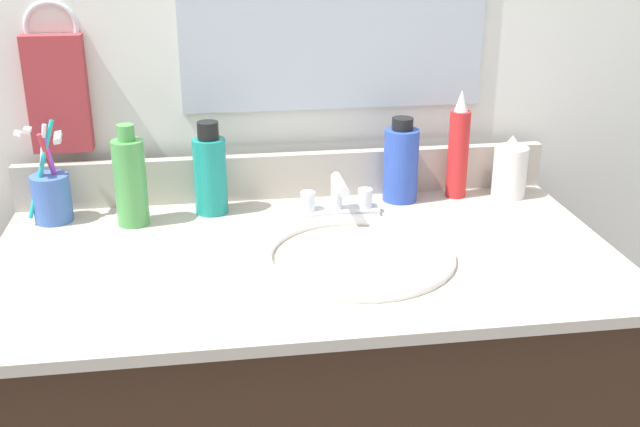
{
  "coord_description": "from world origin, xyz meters",
  "views": [
    {
      "loc": [
        -0.15,
        -1.18,
        1.34
      ],
      "look_at": [
        0.02,
        0.0,
        0.86
      ],
      "focal_mm": 43.4,
      "sensor_mm": 36.0,
      "label": 1
    }
  ],
  "objects_px": {
    "hand_towel": "(58,94)",
    "bottle_spray_red": "(458,150)",
    "bottle_toner_green": "(130,180)",
    "bottle_shampoo_blue": "(401,163)",
    "bottle_mouthwash_teal": "(210,172)",
    "faucet": "(337,201)",
    "bottle_lotion_white": "(510,170)",
    "cup_blue_plastic": "(51,195)"
  },
  "relations": [
    {
      "from": "hand_towel",
      "to": "bottle_spray_red",
      "type": "bearing_deg",
      "value": -5.14
    },
    {
      "from": "bottle_toner_green",
      "to": "bottle_spray_red",
      "type": "distance_m",
      "value": 0.64
    },
    {
      "from": "hand_towel",
      "to": "bottle_spray_red",
      "type": "xyz_separation_m",
      "value": [
        0.76,
        -0.07,
        -0.12
      ]
    },
    {
      "from": "bottle_shampoo_blue",
      "to": "bottle_mouthwash_teal",
      "type": "xyz_separation_m",
      "value": [
        -0.37,
        -0.01,
        0.0
      ]
    },
    {
      "from": "bottle_spray_red",
      "to": "hand_towel",
      "type": "bearing_deg",
      "value": 174.86
    },
    {
      "from": "bottle_shampoo_blue",
      "to": "hand_towel",
      "type": "bearing_deg",
      "value": 173.57
    },
    {
      "from": "hand_towel",
      "to": "faucet",
      "type": "xyz_separation_m",
      "value": [
        0.51,
        -0.14,
        -0.19
      ]
    },
    {
      "from": "bottle_lotion_white",
      "to": "bottle_toner_green",
      "type": "bearing_deg",
      "value": -176.97
    },
    {
      "from": "cup_blue_plastic",
      "to": "hand_towel",
      "type": "bearing_deg",
      "value": 78.12
    },
    {
      "from": "faucet",
      "to": "bottle_lotion_white",
      "type": "height_order",
      "value": "bottle_lotion_white"
    },
    {
      "from": "bottle_shampoo_blue",
      "to": "bottle_toner_green",
      "type": "height_order",
      "value": "bottle_toner_green"
    },
    {
      "from": "bottle_toner_green",
      "to": "cup_blue_plastic",
      "type": "relative_size",
      "value": 0.98
    },
    {
      "from": "bottle_lotion_white",
      "to": "bottle_toner_green",
      "type": "xyz_separation_m",
      "value": [
        -0.74,
        -0.04,
        0.03
      ]
    },
    {
      "from": "bottle_shampoo_blue",
      "to": "bottle_mouthwash_teal",
      "type": "distance_m",
      "value": 0.37
    },
    {
      "from": "bottle_shampoo_blue",
      "to": "bottle_toner_green",
      "type": "distance_m",
      "value": 0.52
    },
    {
      "from": "faucet",
      "to": "bottle_spray_red",
      "type": "height_order",
      "value": "bottle_spray_red"
    },
    {
      "from": "bottle_lotion_white",
      "to": "cup_blue_plastic",
      "type": "height_order",
      "value": "cup_blue_plastic"
    },
    {
      "from": "bottle_toner_green",
      "to": "bottle_mouthwash_teal",
      "type": "relative_size",
      "value": 1.06
    },
    {
      "from": "bottle_toner_green",
      "to": "cup_blue_plastic",
      "type": "distance_m",
      "value": 0.16
    },
    {
      "from": "faucet",
      "to": "bottle_spray_red",
      "type": "distance_m",
      "value": 0.27
    },
    {
      "from": "faucet",
      "to": "bottle_lotion_white",
      "type": "bearing_deg",
      "value": 8.59
    },
    {
      "from": "bottle_lotion_white",
      "to": "bottle_mouthwash_teal",
      "type": "distance_m",
      "value": 0.6
    },
    {
      "from": "faucet",
      "to": "cup_blue_plastic",
      "type": "relative_size",
      "value": 0.83
    },
    {
      "from": "bottle_toner_green",
      "to": "hand_towel",
      "type": "bearing_deg",
      "value": 136.72
    },
    {
      "from": "hand_towel",
      "to": "bottle_mouthwash_teal",
      "type": "height_order",
      "value": "hand_towel"
    },
    {
      "from": "bottle_toner_green",
      "to": "bottle_spray_red",
      "type": "xyz_separation_m",
      "value": [
        0.63,
        0.05,
        0.01
      ]
    },
    {
      "from": "bottle_toner_green",
      "to": "faucet",
      "type": "bearing_deg",
      "value": -2.32
    },
    {
      "from": "bottle_lotion_white",
      "to": "faucet",
      "type": "bearing_deg",
      "value": -171.41
    },
    {
      "from": "faucet",
      "to": "cup_blue_plastic",
      "type": "bearing_deg",
      "value": 174.41
    },
    {
      "from": "bottle_mouthwash_teal",
      "to": "bottle_spray_red",
      "type": "xyz_separation_m",
      "value": [
        0.49,
        0.02,
        0.02
      ]
    },
    {
      "from": "faucet",
      "to": "bottle_shampoo_blue",
      "type": "distance_m",
      "value": 0.16
    },
    {
      "from": "bottle_lotion_white",
      "to": "hand_towel",
      "type": "bearing_deg",
      "value": 174.51
    },
    {
      "from": "hand_towel",
      "to": "bottle_shampoo_blue",
      "type": "height_order",
      "value": "hand_towel"
    },
    {
      "from": "bottle_shampoo_blue",
      "to": "bottle_lotion_white",
      "type": "bearing_deg",
      "value": -2.73
    },
    {
      "from": "bottle_spray_red",
      "to": "cup_blue_plastic",
      "type": "height_order",
      "value": "bottle_spray_red"
    },
    {
      "from": "bottle_mouthwash_teal",
      "to": "bottle_shampoo_blue",
      "type": "bearing_deg",
      "value": 1.85
    },
    {
      "from": "hand_towel",
      "to": "bottle_toner_green",
      "type": "distance_m",
      "value": 0.22
    },
    {
      "from": "bottle_spray_red",
      "to": "faucet",
      "type": "bearing_deg",
      "value": -164.82
    },
    {
      "from": "bottle_shampoo_blue",
      "to": "bottle_toner_green",
      "type": "relative_size",
      "value": 0.89
    },
    {
      "from": "hand_towel",
      "to": "cup_blue_plastic",
      "type": "relative_size",
      "value": 1.14
    },
    {
      "from": "faucet",
      "to": "bottle_mouthwash_teal",
      "type": "distance_m",
      "value": 0.25
    },
    {
      "from": "bottle_toner_green",
      "to": "cup_blue_plastic",
      "type": "bearing_deg",
      "value": 166.26
    }
  ]
}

